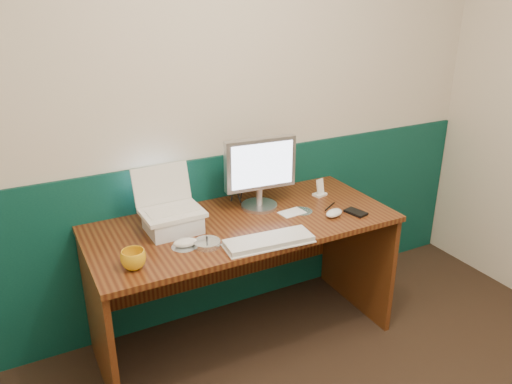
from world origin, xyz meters
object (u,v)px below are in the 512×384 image
keyboard (269,242)px  mug (133,259)px  camcorder (237,184)px  laptop (171,192)px  desk (243,283)px  monitor (259,174)px

keyboard → mug: mug is taller
camcorder → mug: bearing=-165.9°
camcorder → laptop: bearing=-175.2°
desk → keyboard: keyboard is taller
laptop → mug: bearing=-136.7°
laptop → camcorder: (0.45, 0.20, -0.11)m
mug → laptop: bearing=44.7°
desk → mug: 0.78m
desk → laptop: size_ratio=5.44×
laptop → camcorder: laptop is taller
keyboard → monitor: bearing=73.2°
desk → keyboard: 0.48m
laptop → mug: (-0.27, -0.27, -0.17)m
laptop → monitor: bearing=4.9°
keyboard → mug: size_ratio=3.88×
monitor → mug: size_ratio=3.62×
keyboard → camcorder: 0.55m
laptop → camcorder: 0.50m
monitor → mug: monitor is taller
monitor → desk: bearing=-138.2°
monitor → camcorder: monitor is taller
desk → laptop: bearing=170.0°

